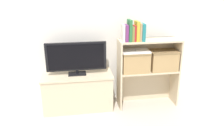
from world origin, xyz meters
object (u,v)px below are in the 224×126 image
Objects in this scene: tv_stand at (78,91)px; book_mustard at (137,31)px; book_forest at (129,30)px; book_olive at (132,34)px; book_tan at (140,32)px; tv at (76,57)px; book_ivory at (123,33)px; laptop at (135,51)px; book_teal at (142,32)px; storage_basket_right at (163,59)px; book_plum at (126,33)px; book_crimson at (134,33)px; storage_basket_left at (135,61)px.

book_mustard reaches higher than tv_stand.
book_forest reaches higher than book_olive.
book_tan is at bearing -6.96° from tv_stand.
tv_stand is 4.87× the size of book_olive.
book_olive is at bearing -7.79° from tv.
book_ivory reaches higher than tv.
tv is 0.74m from laptop.
book_teal is 0.47m from storage_basket_right.
book_plum is 1.06× the size of book_crimson.
book_ivory is at bearing -9.29° from tv.
book_plum reaches higher than tv_stand.
book_crimson is (0.70, -0.09, 0.30)m from tv.
book_tan reaches higher than book_ivory.
storage_basket_right is (1.10, -0.07, -0.06)m from tv.
book_crimson is at bearing 0.00° from book_olive.
book_forest is 0.16m from book_teal.
book_olive is 0.84× the size of book_tan.
book_ivory is (0.57, -0.09, 0.31)m from tv.
book_forest reaches higher than tv.
book_mustard is 0.26m from laptop.
storage_basket_left is 1.00× the size of storage_basket_right.
book_crimson reaches higher than laptop.
storage_basket_left is (0.16, 0.02, -0.36)m from book_ivory.
book_teal is at bearing 0.00° from book_forest.
book_teal is 0.60× the size of storage_basket_right.
book_tan is at bearing -176.71° from storage_basket_right.
storage_basket_right is (0.33, 0.02, -0.37)m from book_tan.
tv reaches higher than tv_stand.
book_mustard is 0.07m from book_teal.
book_teal is at bearing 0.00° from book_olive.
book_ivory is 0.65m from storage_basket_right.
tv_stand is 4.23× the size of book_teal.
book_tan is 0.62× the size of storage_basket_left.
tv is 0.68m from book_plum.
book_mustard is at bearing -73.88° from storage_basket_left.
book_crimson is 0.53× the size of laptop.
storage_basket_right is 0.39m from laptop.
book_crimson is (0.70, -0.09, 0.75)m from tv_stand.
tv is 1.11m from storage_basket_right.
tv_stand is 2.53× the size of laptop.
storage_basket_right is at bearing 0.00° from storage_basket_left.
book_olive is at bearing -160.14° from laptop.
storage_basket_left is at bearing 36.87° from laptop.
book_mustard is 0.53m from storage_basket_right.
book_ivory is at bearing 180.00° from book_teal.
book_teal is (0.16, 0.00, -0.02)m from book_forest.
storage_basket_left is (0.03, 0.02, -0.36)m from book_crimson.
book_forest is at bearing 0.00° from book_ivory.
tv is at bearing 174.24° from laptop.
book_plum reaches higher than storage_basket_left.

